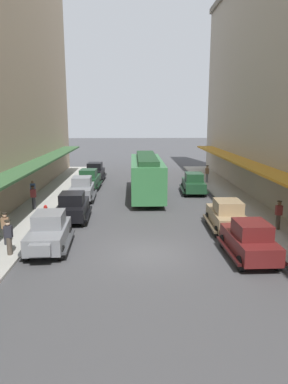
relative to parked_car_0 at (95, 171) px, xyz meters
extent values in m
plane|color=#424244|center=(4.72, -20.60, -0.94)|extent=(200.00, 200.00, 0.00)
cube|color=black|center=(0.00, -0.03, -0.20)|extent=(1.83, 3.96, 0.80)
cube|color=black|center=(0.01, 0.22, 0.55)|extent=(1.50, 1.75, 0.70)
cube|color=#8C9EA8|center=(0.01, 0.22, 0.55)|extent=(1.42, 1.71, 0.42)
cube|color=black|center=(-0.07, -2.16, -0.15)|extent=(0.95, 0.39, 0.52)
cube|color=black|center=(0.95, -0.07, -0.52)|extent=(0.36, 3.52, 0.12)
cube|color=black|center=(-0.95, 0.00, -0.52)|extent=(0.36, 3.52, 0.12)
cylinder|color=black|center=(0.76, -1.43, -0.60)|extent=(0.24, 0.69, 0.68)
cylinder|color=black|center=(-0.86, -1.37, -0.60)|extent=(0.24, 0.69, 0.68)
cylinder|color=black|center=(0.85, 1.30, -0.60)|extent=(0.24, 0.69, 0.68)
cylinder|color=black|center=(-0.76, 1.36, -0.60)|extent=(0.24, 0.69, 0.68)
cube|color=black|center=(0.17, -14.68, -0.20)|extent=(1.82, 3.95, 0.80)
cube|color=black|center=(0.18, -14.93, 0.55)|extent=(1.49, 1.74, 0.70)
cube|color=#8C9EA8|center=(0.18, -14.93, 0.55)|extent=(1.42, 1.71, 0.42)
cube|color=black|center=(0.11, -12.55, -0.15)|extent=(0.95, 0.39, 0.52)
cube|color=black|center=(-0.78, -14.71, -0.52)|extent=(0.35, 3.52, 0.12)
cube|color=black|center=(1.12, -14.65, -0.52)|extent=(0.35, 3.52, 0.12)
cylinder|color=black|center=(-0.68, -13.34, -0.60)|extent=(0.24, 0.69, 0.68)
cylinder|color=black|center=(0.94, -13.29, -0.60)|extent=(0.24, 0.69, 0.68)
cylinder|color=black|center=(-0.60, -16.07, -0.60)|extent=(0.24, 0.69, 0.68)
cylinder|color=black|center=(1.02, -16.02, -0.60)|extent=(0.24, 0.69, 0.68)
cube|color=slate|center=(-0.17, -19.79, -0.20)|extent=(1.88, 3.98, 0.80)
cube|color=slate|center=(-0.18, -19.54, 0.55)|extent=(1.52, 1.77, 0.70)
cube|color=#8C9EA8|center=(-0.18, -19.54, 0.55)|extent=(1.45, 1.73, 0.42)
cube|color=slate|center=(-0.07, -21.92, -0.15)|extent=(0.95, 0.40, 0.52)
cube|color=#393A3D|center=(0.78, -19.75, -0.52)|extent=(0.41, 3.52, 0.12)
cube|color=#393A3D|center=(-1.12, -19.84, -0.52)|extent=(0.41, 3.52, 0.12)
cylinder|color=black|center=(0.70, -21.12, -0.60)|extent=(0.25, 0.69, 0.68)
cylinder|color=black|center=(-0.91, -21.20, -0.60)|extent=(0.25, 0.69, 0.68)
cylinder|color=black|center=(0.57, -18.39, -0.60)|extent=(0.25, 0.69, 0.68)
cylinder|color=black|center=(-1.04, -18.47, -0.60)|extent=(0.25, 0.69, 0.68)
cube|color=#997F5B|center=(9.46, -17.03, -0.20)|extent=(1.80, 3.94, 0.80)
cube|color=#997F5B|center=(9.45, -17.28, 0.55)|extent=(1.48, 1.74, 0.70)
cube|color=#8C9EA8|center=(9.45, -17.28, 0.55)|extent=(1.41, 1.70, 0.42)
cube|color=#997F5B|center=(9.51, -14.91, -0.15)|extent=(0.94, 0.38, 0.52)
cube|color=#4C3F2D|center=(8.51, -17.01, -0.52)|extent=(0.33, 3.51, 0.12)
cube|color=#4C3F2D|center=(10.41, -17.06, -0.52)|extent=(0.33, 3.51, 0.12)
cylinder|color=black|center=(8.69, -15.65, -0.60)|extent=(0.24, 0.69, 0.68)
cylinder|color=black|center=(10.30, -15.69, -0.60)|extent=(0.24, 0.69, 0.68)
cylinder|color=black|center=(8.62, -18.38, -0.60)|extent=(0.24, 0.69, 0.68)
cylinder|color=black|center=(10.23, -18.42, -0.60)|extent=(0.24, 0.69, 0.68)
cube|color=slate|center=(-0.06, -9.04, -0.20)|extent=(1.81, 3.94, 0.80)
cube|color=slate|center=(-0.07, -8.80, 0.55)|extent=(1.49, 1.74, 0.70)
cube|color=#8C9EA8|center=(-0.07, -8.80, 0.55)|extent=(1.41, 1.70, 0.42)
cube|color=slate|center=(-0.01, -11.17, -0.15)|extent=(0.94, 0.39, 0.52)
cube|color=#393A3D|center=(0.89, -9.02, -0.52)|extent=(0.34, 3.52, 0.12)
cube|color=#393A3D|center=(-1.01, -9.07, -0.52)|extent=(0.34, 3.52, 0.12)
cylinder|color=black|center=(0.78, -10.39, -0.60)|extent=(0.24, 0.69, 0.68)
cylinder|color=black|center=(-0.83, -10.43, -0.60)|extent=(0.24, 0.69, 0.68)
cylinder|color=black|center=(0.71, -7.66, -0.60)|extent=(0.24, 0.69, 0.68)
cylinder|color=black|center=(-0.91, -7.70, -0.60)|extent=(0.24, 0.69, 0.68)
cube|color=#193D23|center=(9.27, -6.84, -0.20)|extent=(1.89, 3.98, 0.80)
cube|color=#193D23|center=(9.26, -7.09, 0.55)|extent=(1.52, 1.77, 0.70)
cube|color=#8C9EA8|center=(9.26, -7.09, 0.55)|extent=(1.45, 1.73, 0.42)
cube|color=#193D23|center=(9.37, -4.71, -0.15)|extent=(0.95, 0.41, 0.52)
cube|color=black|center=(8.32, -6.79, -0.52)|extent=(0.41, 3.52, 0.12)
cube|color=black|center=(10.22, -6.88, -0.52)|extent=(0.41, 3.52, 0.12)
cylinder|color=black|center=(8.53, -5.43, -0.60)|extent=(0.25, 0.69, 0.68)
cylinder|color=black|center=(10.14, -5.51, -0.60)|extent=(0.25, 0.69, 0.68)
cylinder|color=black|center=(8.39, -8.16, -0.60)|extent=(0.25, 0.69, 0.68)
cylinder|color=black|center=(10.01, -8.24, -0.60)|extent=(0.25, 0.69, 0.68)
cube|color=#591919|center=(9.40, -21.23, -0.20)|extent=(1.77, 3.93, 0.80)
cube|color=#591919|center=(9.41, -21.48, 0.55)|extent=(1.47, 1.73, 0.70)
cube|color=#8C9EA8|center=(9.41, -21.48, 0.55)|extent=(1.40, 1.69, 0.42)
cube|color=#591919|center=(9.36, -19.10, -0.15)|extent=(0.94, 0.38, 0.52)
cube|color=black|center=(8.45, -21.24, -0.52)|extent=(0.31, 3.51, 0.12)
cube|color=black|center=(10.35, -21.21, -0.52)|extent=(0.31, 3.51, 0.12)
cylinder|color=black|center=(8.57, -19.88, -0.60)|extent=(0.23, 0.68, 0.68)
cylinder|color=black|center=(10.18, -19.85, -0.60)|extent=(0.23, 0.68, 0.68)
cylinder|color=black|center=(8.62, -22.61, -0.60)|extent=(0.23, 0.68, 0.68)
cylinder|color=black|center=(10.23, -22.58, -0.60)|extent=(0.23, 0.68, 0.68)
cube|color=#193D23|center=(-0.05, -4.42, -0.20)|extent=(1.83, 3.95, 0.80)
cube|color=#193D23|center=(-0.06, -4.67, 0.55)|extent=(1.49, 1.75, 0.70)
cube|color=#8C9EA8|center=(-0.06, -4.67, 0.55)|extent=(1.42, 1.71, 0.42)
cube|color=#193D23|center=(0.02, -2.29, -0.15)|extent=(0.95, 0.39, 0.52)
cube|color=black|center=(-1.00, -4.39, -0.52)|extent=(0.35, 3.52, 0.12)
cube|color=black|center=(0.90, -4.45, -0.52)|extent=(0.35, 3.52, 0.12)
cylinder|color=black|center=(-0.82, -3.03, -0.60)|extent=(0.24, 0.69, 0.68)
cylinder|color=black|center=(0.80, -3.08, -0.60)|extent=(0.24, 0.69, 0.68)
cylinder|color=black|center=(-0.91, -5.76, -0.60)|extent=(0.24, 0.69, 0.68)
cylinder|color=black|center=(0.71, -5.81, -0.60)|extent=(0.24, 0.69, 0.68)
cube|color=#33723F|center=(5.15, -8.10, 0.81)|extent=(2.51, 9.60, 2.70)
cube|color=#1C3F23|center=(5.15, -8.10, 2.34)|extent=(1.51, 8.64, 0.36)
cube|color=#8C9EA8|center=(5.15, -8.10, 1.28)|extent=(2.53, 8.83, 0.95)
cube|color=black|center=(5.15, -10.98, -0.74)|extent=(2.00, 1.20, 0.40)
cube|color=black|center=(5.14, -5.22, -0.74)|extent=(2.00, 1.20, 0.40)
cylinder|color=#B21E19|center=(-1.63, -14.48, -0.44)|extent=(0.24, 0.24, 0.70)
sphere|color=#B21E19|center=(-1.63, -14.48, -0.07)|extent=(0.20, 0.20, 0.20)
cylinder|color=#2D2D33|center=(-2.97, -12.34, -0.37)|extent=(0.24, 0.24, 0.85)
cube|color=maroon|center=(-2.97, -12.34, 0.34)|extent=(0.36, 0.22, 0.56)
sphere|color=brown|center=(-2.97, -12.34, 0.74)|extent=(0.22, 0.22, 0.22)
cylinder|color=black|center=(-2.97, -12.34, 0.86)|extent=(0.28, 0.28, 0.04)
cylinder|color=#4C4238|center=(12.36, -17.40, -0.37)|extent=(0.24, 0.24, 0.85)
cube|color=maroon|center=(12.36, -17.40, 0.34)|extent=(0.36, 0.22, 0.56)
sphere|color=brown|center=(12.36, -17.40, 0.74)|extent=(0.22, 0.22, 0.22)
cylinder|color=black|center=(12.36, -17.40, 0.86)|extent=(0.28, 0.28, 0.04)
cylinder|color=#4C4238|center=(-3.61, -10.13, -0.37)|extent=(0.24, 0.24, 0.85)
cube|color=#3F598C|center=(-3.61, -10.13, 0.34)|extent=(0.36, 0.22, 0.56)
sphere|color=#9E7051|center=(-3.61, -10.13, 0.74)|extent=(0.22, 0.22, 0.22)
cylinder|color=#4C4238|center=(-1.78, -20.80, -0.37)|extent=(0.24, 0.24, 0.85)
cube|color=#26262D|center=(-1.78, -20.80, 0.34)|extent=(0.36, 0.22, 0.56)
sphere|color=beige|center=(-1.78, -20.80, 0.74)|extent=(0.22, 0.22, 0.22)
cylinder|color=black|center=(-1.78, -20.80, 0.86)|extent=(0.28, 0.28, 0.04)
cylinder|color=slate|center=(11.40, -2.27, -0.37)|extent=(0.24, 0.24, 0.85)
cube|color=#8C6647|center=(11.40, -2.27, 0.34)|extent=(0.36, 0.22, 0.56)
sphere|color=tan|center=(11.40, -2.27, 0.74)|extent=(0.22, 0.22, 0.22)
cylinder|color=black|center=(11.40, -2.27, 0.86)|extent=(0.28, 0.28, 0.04)
cylinder|color=#2D2D33|center=(-2.41, -19.43, -0.37)|extent=(0.24, 0.24, 0.85)
cube|color=#8C6647|center=(-2.41, -19.43, 0.34)|extent=(0.36, 0.22, 0.56)
sphere|color=tan|center=(-2.41, -19.43, 0.74)|extent=(0.22, 0.22, 0.22)
cylinder|color=black|center=(-2.41, -19.43, 0.86)|extent=(0.28, 0.28, 0.04)
camera|label=1|loc=(4.03, -36.46, 5.50)|focal=32.70mm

